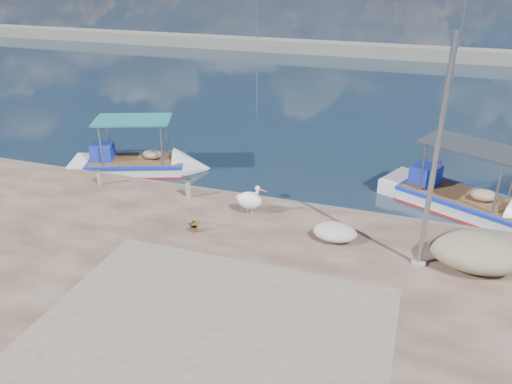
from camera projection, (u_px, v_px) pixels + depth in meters
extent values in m
plane|color=#162635|center=(218.00, 279.00, 15.66)|extent=(1400.00, 1400.00, 0.00)
cube|color=gray|center=(208.00, 335.00, 12.59)|extent=(9.00, 7.00, 0.01)
cube|color=gray|center=(371.00, 50.00, 49.65)|extent=(120.00, 2.20, 1.20)
cylinder|color=gray|center=(257.00, 10.00, 51.63)|extent=(0.16, 0.16, 7.00)
cylinder|color=gray|center=(463.00, 17.00, 45.90)|extent=(0.16, 0.16, 7.00)
cube|color=white|center=(138.00, 169.00, 23.45)|extent=(6.45, 4.00, 1.00)
cube|color=#1B30B3|center=(137.00, 160.00, 23.25)|extent=(4.86, 3.47, 0.15)
cube|color=#A71418|center=(138.00, 170.00, 23.47)|extent=(4.85, 3.45, 0.13)
cube|color=#1B30B3|center=(103.00, 152.00, 23.03)|extent=(1.22, 1.22, 0.74)
cube|color=#1C6B71|center=(132.00, 120.00, 22.41)|extent=(3.82, 2.95, 0.08)
cube|color=white|center=(460.00, 207.00, 19.91)|extent=(6.84, 4.74, 1.07)
cube|color=#1B30B3|center=(462.00, 196.00, 19.71)|extent=(5.21, 4.02, 0.16)
cube|color=#A71418|center=(460.00, 208.00, 19.94)|extent=(5.20, 4.00, 0.14)
cube|color=#1B30B3|center=(425.00, 174.00, 20.54)|extent=(1.35, 1.35, 0.79)
cube|color=#24292F|center=(472.00, 147.00, 18.81)|extent=(4.13, 3.39, 0.09)
cylinder|color=tan|center=(248.00, 209.00, 18.52)|extent=(0.04, 0.04, 0.30)
cylinder|color=tan|center=(251.00, 210.00, 18.46)|extent=(0.04, 0.04, 0.30)
ellipsoid|color=white|center=(250.00, 200.00, 18.32)|extent=(0.98, 0.69, 0.65)
cylinder|color=white|center=(256.00, 194.00, 18.07)|extent=(0.23, 0.15, 0.55)
sphere|color=white|center=(258.00, 188.00, 17.95)|extent=(0.18, 0.18, 0.18)
cone|color=#D66353|center=(263.00, 190.00, 17.88)|extent=(0.45, 0.16, 0.13)
cylinder|color=gray|center=(436.00, 159.00, 14.00)|extent=(0.16, 0.16, 7.00)
cylinder|color=gray|center=(418.00, 263.00, 15.48)|extent=(0.44, 0.44, 0.10)
cube|color=gray|center=(455.00, 32.00, 13.12)|extent=(0.35, 0.18, 0.12)
cylinder|color=gray|center=(188.00, 188.00, 19.66)|extent=(0.19, 0.19, 0.74)
cylinder|color=gray|center=(188.00, 180.00, 19.50)|extent=(0.25, 0.25, 0.06)
cylinder|color=gray|center=(99.00, 177.00, 20.75)|extent=(0.17, 0.17, 0.66)
cylinder|color=gray|center=(98.00, 170.00, 20.61)|extent=(0.23, 0.23, 0.06)
imported|color=#33722D|center=(195.00, 225.00, 17.25)|extent=(0.52, 0.49, 0.47)
ellipsoid|color=silver|center=(335.00, 232.00, 16.74)|extent=(1.47, 1.10, 0.55)
ellipsoid|color=tan|center=(476.00, 252.00, 15.14)|extent=(2.79, 1.99, 1.10)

